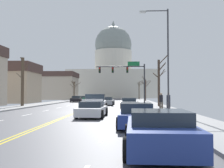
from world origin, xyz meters
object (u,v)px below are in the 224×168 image
at_px(sedan_oncoming_02, 90,97).
at_px(sedan_near_00, 107,101).
at_px(sedan_near_01, 129,103).
at_px(pedestrian_01, 168,101).
at_px(pickup_truck_near_02, 95,104).
at_px(sedan_near_05, 159,131).
at_px(sedan_near_03, 92,110).
at_px(sedan_oncoming_01, 82,99).
at_px(sedan_oncoming_00, 76,99).
at_px(pedestrian_00, 161,101).
at_px(sedan_near_04, 137,116).
at_px(signal_gantry, 127,73).
at_px(street_lamp_right, 164,51).

bearing_deg(sedan_oncoming_02, sedan_near_00, -78.52).
relative_size(sedan_near_01, pedestrian_01, 2.80).
height_order(sedan_near_01, sedan_oncoming_02, sedan_oncoming_02).
xyz_separation_m(pickup_truck_near_02, sedan_near_05, (3.85, -16.77, -0.16)).
height_order(sedan_near_03, sedan_oncoming_01, sedan_near_03).
bearing_deg(sedan_oncoming_00, pedestrian_00, -64.03).
xyz_separation_m(sedan_oncoming_02, pedestrian_00, (12.90, -47.37, 0.45)).
bearing_deg(sedan_oncoming_02, pedestrian_01, -74.68).
distance_m(pickup_truck_near_02, sedan_oncoming_00, 27.73).
bearing_deg(pickup_truck_near_02, sedan_near_05, -77.06).
xyz_separation_m(pickup_truck_near_02, pedestrian_00, (6.29, 0.17, 0.31)).
xyz_separation_m(sedan_near_05, sedan_oncoming_01, (-10.83, 52.07, -0.05)).
bearing_deg(sedan_oncoming_01, sedan_near_04, -77.40).
relative_size(signal_gantry, pedestrian_00, 4.78).
height_order(sedan_near_01, sedan_near_03, sedan_near_01).
relative_size(sedan_near_03, pedestrian_00, 2.81).
bearing_deg(sedan_near_04, sedan_oncoming_02, 99.69).
xyz_separation_m(sedan_near_00, sedan_near_03, (0.15, -19.24, -0.02)).
relative_size(street_lamp_right, sedan_oncoming_00, 1.94).
bearing_deg(sedan_near_05, pedestrian_01, 79.47).
xyz_separation_m(sedan_near_03, pedestrian_00, (5.85, 5.85, 0.51)).
xyz_separation_m(street_lamp_right, sedan_near_05, (-2.45, -14.78, -4.83)).
bearing_deg(sedan_near_03, sedan_near_00, 90.46).
bearing_deg(pickup_truck_near_02, sedan_oncoming_02, 97.92).
bearing_deg(sedan_near_00, pedestrian_01, -66.39).
bearing_deg(street_lamp_right, sedan_oncoming_00, 114.28).
bearing_deg(sedan_oncoming_00, pedestrian_01, -64.39).
bearing_deg(sedan_near_03, sedan_oncoming_02, 97.55).
xyz_separation_m(sedan_near_01, pedestrian_00, (2.89, -6.31, 0.49)).
bearing_deg(sedan_oncoming_02, street_lamp_right, -75.38).
xyz_separation_m(signal_gantry, sedan_near_03, (-2.75, -22.71, -4.43)).
xyz_separation_m(sedan_near_01, sedan_near_05, (0.45, -23.26, 0.02)).
bearing_deg(sedan_near_00, sedan_oncoming_01, 108.47).
bearing_deg(street_lamp_right, sedan_near_00, 111.16).
distance_m(street_lamp_right, pedestrian_00, 4.87).
distance_m(signal_gantry, sedan_near_00, 6.31).
distance_m(sedan_near_01, pedestrian_00, 6.96).
height_order(pickup_truck_near_02, sedan_oncoming_01, pickup_truck_near_02).
relative_size(sedan_near_00, pickup_truck_near_02, 0.85).
xyz_separation_m(sedan_near_05, pedestrian_00, (2.44, 16.95, 0.47)).
height_order(signal_gantry, pickup_truck_near_02, signal_gantry).
height_order(sedan_oncoming_00, pedestrian_01, pedestrian_01).
distance_m(sedan_near_05, sedan_oncoming_02, 65.16).
height_order(sedan_near_05, pedestrian_00, pedestrian_00).
bearing_deg(sedan_oncoming_01, sedan_near_01, -70.20).
relative_size(street_lamp_right, pickup_truck_near_02, 1.63).
xyz_separation_m(sedan_near_01, sedan_near_03, (-2.96, -12.16, -0.02)).
distance_m(sedan_near_05, sedan_oncoming_00, 44.94).
distance_m(sedan_near_01, sedan_near_05, 23.26).
xyz_separation_m(sedan_near_04, sedan_oncoming_00, (-10.17, 38.20, -0.00)).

